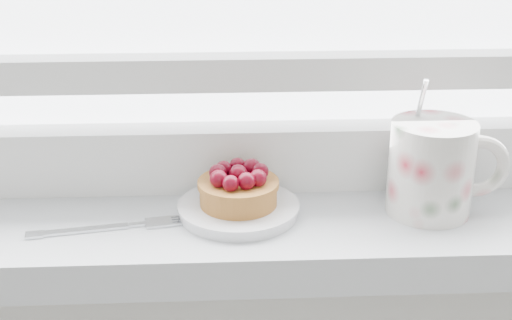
{
  "coord_description": "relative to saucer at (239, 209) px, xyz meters",
  "views": [
    {
      "loc": [
        -0.04,
        1.24,
        1.26
      ],
      "look_at": [
        -0.01,
        1.88,
        1.01
      ],
      "focal_mm": 50.0,
      "sensor_mm": 36.0,
      "label": 1
    }
  ],
  "objects": [
    {
      "name": "raspberry_tart",
      "position": [
        0.0,
        0.0,
        0.02
      ],
      "size": [
        0.08,
        0.08,
        0.04
      ],
      "color": "brown",
      "rests_on": "saucer"
    },
    {
      "name": "fork",
      "position": [
        -0.12,
        -0.02,
        -0.0
      ],
      "size": [
        0.17,
        0.05,
        0.0
      ],
      "color": "silver",
      "rests_on": "windowsill"
    },
    {
      "name": "floral_mug",
      "position": [
        0.2,
        -0.0,
        0.04
      ],
      "size": [
        0.12,
        0.09,
        0.14
      ],
      "color": "silver",
      "rests_on": "windowsill"
    },
    {
      "name": "saucer",
      "position": [
        0.0,
        0.0,
        0.0
      ],
      "size": [
        0.12,
        0.12,
        0.01
      ],
      "primitive_type": "cylinder",
      "color": "silver",
      "rests_on": "windowsill"
    }
  ]
}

